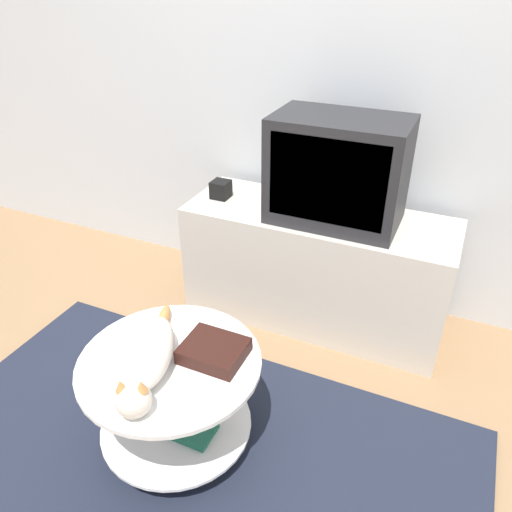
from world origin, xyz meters
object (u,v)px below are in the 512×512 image
at_px(tv, 338,171).
at_px(speaker, 221,189).
at_px(dvd_box, 214,351).
at_px(cat, 147,358).

xyz_separation_m(tv, speaker, (-0.58, 0.00, -0.19)).
height_order(speaker, dvd_box, speaker).
distance_m(dvd_box, cat, 0.23).
bearing_deg(dvd_box, cat, -137.27).
bearing_deg(cat, dvd_box, 111.07).
xyz_separation_m(tv, dvd_box, (-0.15, -0.89, -0.37)).
relative_size(speaker, dvd_box, 0.41).
relative_size(tv, cat, 1.08).
distance_m(speaker, dvd_box, 1.00).
bearing_deg(tv, dvd_box, -99.68).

